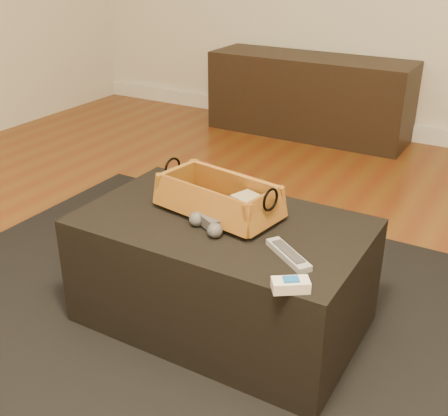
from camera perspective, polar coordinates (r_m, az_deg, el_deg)
The scene contains 11 objects.
floor at distance 2.13m, azimuth -6.91°, elevation -12.88°, with size 5.00×5.50×0.01m, color brown.
baseboard at distance 4.36m, azimuth 15.14°, elevation 7.90°, with size 5.00×0.04×0.12m, color white.
media_cabinet at distance 4.23m, azimuth 8.64°, elevation 11.18°, with size 1.46×0.45×0.57m, color black.
area_rug at distance 2.14m, azimuth -0.88°, elevation -11.99°, with size 2.60×2.00×0.01m, color black.
ottoman at distance 2.06m, azimuth -0.20°, elevation -6.48°, with size 1.00×0.60×0.42m, color black.
tv_remote at distance 1.99m, azimuth -1.37°, elevation 0.24°, with size 0.24×0.05×0.02m, color black.
cloth_bundle at distance 1.94m, azimuth 2.73°, elevation 0.17°, with size 0.12×0.08×0.07m, color tan.
wicker_basket at distance 1.98m, azimuth -0.57°, elevation 0.87°, with size 0.48×0.30×0.16m.
game_controller at distance 1.88m, azimuth -1.62°, elevation -1.59°, with size 0.16×0.12×0.05m.
silver_remote at distance 1.74m, azimuth 6.55°, elevation -4.70°, with size 0.19×0.15×0.02m.
cream_gadget at distance 1.58m, azimuth 6.79°, elevation -7.76°, with size 0.12×0.10×0.04m.
Camera 1 is at (1.05, -1.31, 1.31)m, focal length 45.00 mm.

